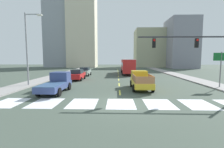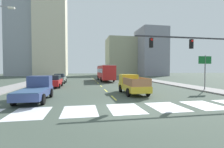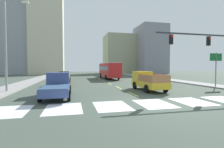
# 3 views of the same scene
# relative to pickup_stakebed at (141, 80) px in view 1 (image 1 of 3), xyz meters

# --- Properties ---
(ground_plane) EXTENTS (160.00, 160.00, 0.00)m
(ground_plane) POSITION_rel_pickup_stakebed_xyz_m (-2.42, -6.34, -0.94)
(ground_plane) COLOR #3F4B41
(sidewalk_right) EXTENTS (2.87, 110.00, 0.15)m
(sidewalk_right) POSITION_rel_pickup_stakebed_xyz_m (9.71, 11.66, -0.86)
(sidewalk_right) COLOR gray
(sidewalk_right) RESTS_ON ground
(sidewalk_left) EXTENTS (2.87, 110.00, 0.15)m
(sidewalk_left) POSITION_rel_pickup_stakebed_xyz_m (-14.56, 11.66, -0.86)
(sidewalk_left) COLOR gray
(sidewalk_left) RESTS_ON ground
(crosswalk_stripe_0) EXTENTS (2.13, 2.89, 0.01)m
(crosswalk_stripe_0) POSITION_rel_pickup_stakebed_xyz_m (-11.17, -6.34, -0.93)
(crosswalk_stripe_0) COLOR silver
(crosswalk_stripe_0) RESTS_ON ground
(crosswalk_stripe_1) EXTENTS (2.13, 2.89, 0.01)m
(crosswalk_stripe_1) POSITION_rel_pickup_stakebed_xyz_m (-8.25, -6.34, -0.93)
(crosswalk_stripe_1) COLOR silver
(crosswalk_stripe_1) RESTS_ON ground
(crosswalk_stripe_2) EXTENTS (2.13, 2.89, 0.01)m
(crosswalk_stripe_2) POSITION_rel_pickup_stakebed_xyz_m (-5.34, -6.34, -0.93)
(crosswalk_stripe_2) COLOR silver
(crosswalk_stripe_2) RESTS_ON ground
(crosswalk_stripe_3) EXTENTS (2.13, 2.89, 0.01)m
(crosswalk_stripe_3) POSITION_rel_pickup_stakebed_xyz_m (-2.42, -6.34, -0.93)
(crosswalk_stripe_3) COLOR silver
(crosswalk_stripe_3) RESTS_ON ground
(crosswalk_stripe_4) EXTENTS (2.13, 2.89, 0.01)m
(crosswalk_stripe_4) POSITION_rel_pickup_stakebed_xyz_m (0.49, -6.34, -0.93)
(crosswalk_stripe_4) COLOR silver
(crosswalk_stripe_4) RESTS_ON ground
(crosswalk_stripe_5) EXTENTS (2.13, 2.89, 0.01)m
(crosswalk_stripe_5) POSITION_rel_pickup_stakebed_xyz_m (3.40, -6.34, -0.93)
(crosswalk_stripe_5) COLOR silver
(crosswalk_stripe_5) RESTS_ON ground
(lane_dash_0) EXTENTS (0.16, 2.40, 0.01)m
(lane_dash_0) POSITION_rel_pickup_stakebed_xyz_m (-2.42, -2.34, -0.93)
(lane_dash_0) COLOR #DAD549
(lane_dash_0) RESTS_ON ground
(lane_dash_1) EXTENTS (0.16, 2.40, 0.01)m
(lane_dash_1) POSITION_rel_pickup_stakebed_xyz_m (-2.42, 2.66, -0.93)
(lane_dash_1) COLOR #DAD549
(lane_dash_1) RESTS_ON ground
(lane_dash_2) EXTENTS (0.16, 2.40, 0.01)m
(lane_dash_2) POSITION_rel_pickup_stakebed_xyz_m (-2.42, 7.66, -0.93)
(lane_dash_2) COLOR #DAD549
(lane_dash_2) RESTS_ON ground
(lane_dash_3) EXTENTS (0.16, 2.40, 0.01)m
(lane_dash_3) POSITION_rel_pickup_stakebed_xyz_m (-2.42, 12.66, -0.93)
(lane_dash_3) COLOR #DAD549
(lane_dash_3) RESTS_ON ground
(lane_dash_4) EXTENTS (0.16, 2.40, 0.01)m
(lane_dash_4) POSITION_rel_pickup_stakebed_xyz_m (-2.42, 17.66, -0.93)
(lane_dash_4) COLOR #DAD549
(lane_dash_4) RESTS_ON ground
(lane_dash_5) EXTENTS (0.16, 2.40, 0.01)m
(lane_dash_5) POSITION_rel_pickup_stakebed_xyz_m (-2.42, 22.66, -0.93)
(lane_dash_5) COLOR #DAD549
(lane_dash_5) RESTS_ON ground
(lane_dash_6) EXTENTS (0.16, 2.40, 0.01)m
(lane_dash_6) POSITION_rel_pickup_stakebed_xyz_m (-2.42, 27.66, -0.93)
(lane_dash_6) COLOR #DAD549
(lane_dash_6) RESTS_ON ground
(lane_dash_7) EXTENTS (0.16, 2.40, 0.01)m
(lane_dash_7) POSITION_rel_pickup_stakebed_xyz_m (-2.42, 32.66, -0.93)
(lane_dash_7) COLOR #DAD549
(lane_dash_7) RESTS_ON ground
(pickup_stakebed) EXTENTS (2.18, 5.20, 1.96)m
(pickup_stakebed) POSITION_rel_pickup_stakebed_xyz_m (0.00, 0.00, 0.00)
(pickup_stakebed) COLOR gold
(pickup_stakebed) RESTS_ON ground
(pickup_dark) EXTENTS (2.18, 5.20, 1.96)m
(pickup_dark) POSITION_rel_pickup_stakebed_xyz_m (-8.97, -2.05, -0.02)
(pickup_dark) COLOR #344479
(pickup_dark) RESTS_ON ground
(city_bus) EXTENTS (2.72, 10.80, 3.32)m
(city_bus) POSITION_rel_pickup_stakebed_xyz_m (-0.34, 17.72, 1.02)
(city_bus) COLOR red
(city_bus) RESTS_ON ground
(sedan_far) EXTENTS (2.02, 4.40, 1.72)m
(sedan_far) POSITION_rel_pickup_stakebed_xyz_m (-9.15, 13.59, -0.08)
(sedan_far) COLOR gray
(sedan_far) RESTS_ON ground
(sedan_near_right) EXTENTS (2.02, 4.40, 1.72)m
(sedan_near_right) POSITION_rel_pickup_stakebed_xyz_m (-9.10, 7.16, -0.08)
(sedan_near_right) COLOR red
(sedan_near_right) RESTS_ON ground
(traffic_signal_gantry) EXTENTS (9.75, 0.27, 6.00)m
(traffic_signal_gantry) POSITION_rel_pickup_stakebed_xyz_m (5.72, -3.35, 3.29)
(traffic_signal_gantry) COLOR #2D2D33
(traffic_signal_gantry) RESTS_ON ground
(direction_sign_green) EXTENTS (1.70, 0.12, 4.20)m
(direction_sign_green) POSITION_rel_pickup_stakebed_xyz_m (9.21, 0.47, 2.10)
(direction_sign_green) COLOR slate
(direction_sign_green) RESTS_ON ground
(streetlight_left) EXTENTS (2.20, 0.28, 9.00)m
(streetlight_left) POSITION_rel_pickup_stakebed_xyz_m (-13.76, 1.41, 4.03)
(streetlight_left) COLOR gray
(streetlight_left) RESTS_ON ground
(tower_tall_centre) EXTENTS (10.05, 8.63, 37.75)m
(tower_tall_centre) POSITION_rel_pickup_stakebed_xyz_m (-26.17, 47.20, 17.94)
(tower_tall_centre) COLOR #8E959D
(tower_tall_centre) RESTS_ON ground
(block_mid_left) EXTENTS (9.43, 11.77, 17.61)m
(block_mid_left) POSITION_rel_pickup_stakebed_xyz_m (20.48, 41.74, 7.87)
(block_mid_left) COLOR gray
(block_mid_left) RESTS_ON ground
(block_mid_right) EXTENTS (11.30, 11.02, 15.00)m
(block_mid_right) POSITION_rel_pickup_stakebed_xyz_m (10.35, 48.49, 6.56)
(block_mid_right) COLOR #9FA07F
(block_mid_right) RESTS_ON ground
(block_low_left) EXTENTS (10.78, 8.50, 33.36)m
(block_low_left) POSITION_rel_pickup_stakebed_xyz_m (-16.24, 45.17, 15.74)
(block_low_left) COLOR beige
(block_low_left) RESTS_ON ground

